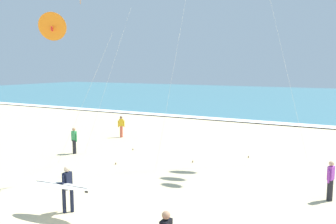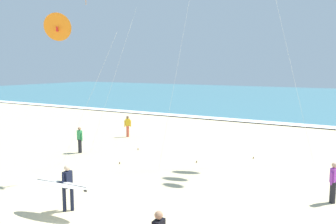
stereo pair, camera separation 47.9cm
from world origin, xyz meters
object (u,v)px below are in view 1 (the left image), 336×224
at_px(surfer_trailing, 64,186).
at_px(bystander_purple_top, 330,180).
at_px(bystander_yellow_top, 121,126).
at_px(kite_delta_amber_high, 53,27).
at_px(bystander_green_top, 74,140).

bearing_deg(surfer_trailing, bystander_purple_top, 35.45).
bearing_deg(bystander_yellow_top, kite_delta_amber_high, -80.10).
distance_m(surfer_trailing, bystander_purple_top, 10.05).
xyz_separation_m(bystander_purple_top, bystander_yellow_top, (-14.47, 6.33, 0.00)).
distance_m(kite_delta_amber_high, bystander_yellow_top, 10.02).
relative_size(kite_delta_amber_high, bystander_green_top, 5.01).
distance_m(surfer_trailing, bystander_yellow_top, 13.69).
relative_size(surfer_trailing, kite_delta_amber_high, 0.31).
bearing_deg(bystander_purple_top, kite_delta_amber_high, -174.55).
xyz_separation_m(kite_delta_amber_high, bystander_yellow_top, (-1.32, 7.58, -6.41)).
distance_m(surfer_trailing, bystander_green_top, 8.97).
xyz_separation_m(kite_delta_amber_high, bystander_green_top, (-0.91, 2.20, -6.41)).
xyz_separation_m(kite_delta_amber_high, bystander_purple_top, (13.15, 1.25, -6.41)).
relative_size(bystander_green_top, bystander_yellow_top, 1.00).
height_order(surfer_trailing, bystander_green_top, surfer_trailing).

